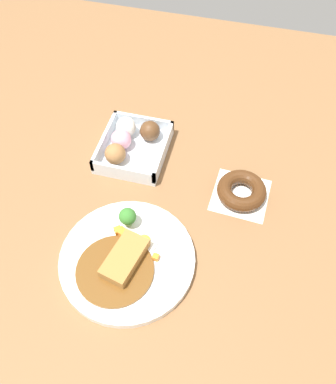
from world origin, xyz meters
The scene contains 4 objects.
ground_plane centered at (0.00, 0.00, 0.00)m, with size 1.60×1.60×0.00m, color brown.
curry_plate centered at (0.13, -0.03, 0.01)m, with size 0.28×0.28×0.07m.
donut_box centered at (-0.17, -0.12, 0.03)m, with size 0.18×0.16×0.06m.
chocolate_ring_donut centered at (-0.09, 0.17, 0.02)m, with size 0.13×0.13×0.04m.
Camera 1 is at (0.47, 0.14, 0.76)m, focal length 37.76 mm.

